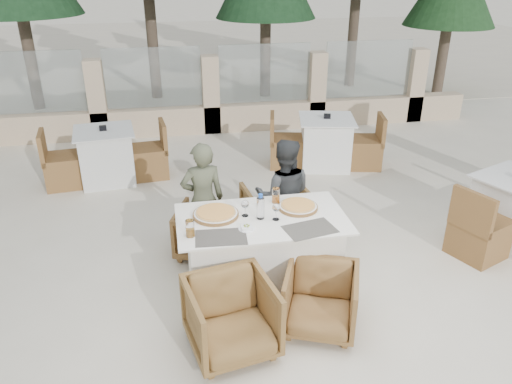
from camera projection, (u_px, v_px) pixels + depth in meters
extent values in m
plane|color=silver|center=(261.00, 278.00, 5.13)|extent=(80.00, 80.00, 0.00)
cube|color=beige|center=(185.00, 49.00, 17.55)|extent=(30.00, 16.00, 0.01)
cube|color=#504B45|center=(221.00, 237.00, 4.37)|extent=(0.47, 0.33, 0.00)
cube|color=#534F47|center=(310.00, 229.00, 4.49)|extent=(0.50, 0.38, 0.00)
cylinder|color=orange|center=(216.00, 213.00, 4.71)|extent=(0.50, 0.50, 0.06)
cylinder|color=orange|center=(298.00, 206.00, 4.85)|extent=(0.48, 0.48, 0.05)
cylinder|color=#ABC6E1|center=(260.00, 206.00, 4.63)|extent=(0.10, 0.10, 0.25)
cylinder|color=orange|center=(190.00, 228.00, 4.35)|extent=(0.10, 0.10, 0.16)
cylinder|color=orange|center=(276.00, 196.00, 4.95)|extent=(0.10, 0.10, 0.15)
imported|color=brown|center=(205.00, 231.00, 5.46)|extent=(0.76, 0.77, 0.55)
imported|color=olive|center=(276.00, 214.00, 5.72)|extent=(0.77, 0.79, 0.65)
imported|color=brown|center=(231.00, 317.00, 4.09)|extent=(0.80, 0.82, 0.64)
imported|color=brown|center=(321.00, 300.00, 4.35)|extent=(0.81, 0.82, 0.58)
imported|color=#52563F|center=(203.00, 200.00, 5.33)|extent=(0.50, 0.35, 1.28)
imported|color=#323537|center=(284.00, 196.00, 5.40)|extent=(0.71, 0.61, 1.29)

